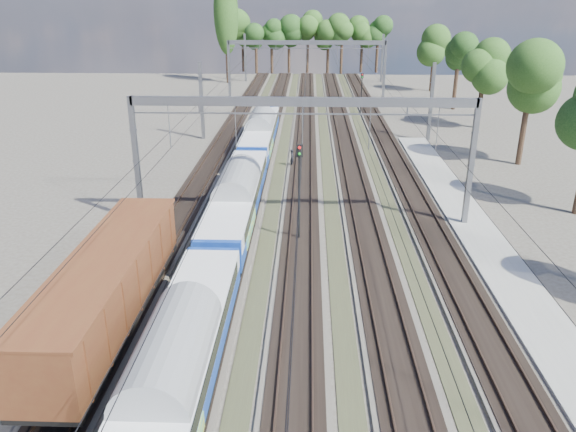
{
  "coord_description": "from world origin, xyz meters",
  "views": [
    {
      "loc": [
        0.4,
        -7.14,
        15.34
      ],
      "look_at": [
        -0.76,
        24.4,
        2.8
      ],
      "focal_mm": 35.0,
      "sensor_mm": 36.0,
      "label": 1
    }
  ],
  "objects_px": {
    "freight_boxcar": "(108,286)",
    "signal_near": "(299,181)",
    "emu_train": "(237,194)",
    "signal_far": "(362,88)",
    "worker": "(292,158)"
  },
  "relations": [
    {
      "from": "worker",
      "to": "signal_far",
      "type": "relative_size",
      "value": 0.3
    },
    {
      "from": "worker",
      "to": "signal_near",
      "type": "xyz_separation_m",
      "value": [
        0.95,
        -17.19,
        3.32
      ]
    },
    {
      "from": "freight_boxcar",
      "to": "worker",
      "type": "relative_size",
      "value": 9.23
    },
    {
      "from": "freight_boxcar",
      "to": "signal_near",
      "type": "bearing_deg",
      "value": 51.39
    },
    {
      "from": "emu_train",
      "to": "signal_near",
      "type": "xyz_separation_m",
      "value": [
        4.36,
        -2.21,
        1.73
      ]
    },
    {
      "from": "freight_boxcar",
      "to": "signal_far",
      "type": "relative_size",
      "value": 2.81
    },
    {
      "from": "worker",
      "to": "signal_far",
      "type": "bearing_deg",
      "value": -16.13
    },
    {
      "from": "emu_train",
      "to": "worker",
      "type": "height_order",
      "value": "emu_train"
    },
    {
      "from": "freight_boxcar",
      "to": "worker",
      "type": "bearing_deg",
      "value": 74.38
    },
    {
      "from": "emu_train",
      "to": "signal_near",
      "type": "height_order",
      "value": "signal_near"
    },
    {
      "from": "emu_train",
      "to": "freight_boxcar",
      "type": "distance_m",
      "value": 14.05
    },
    {
      "from": "emu_train",
      "to": "signal_far",
      "type": "xyz_separation_m",
      "value": [
        12.01,
        40.34,
        1.02
      ]
    },
    {
      "from": "emu_train",
      "to": "worker",
      "type": "bearing_deg",
      "value": 77.17
    },
    {
      "from": "emu_train",
      "to": "freight_boxcar",
      "type": "xyz_separation_m",
      "value": [
        -4.5,
        -13.31,
        -0.02
      ]
    },
    {
      "from": "freight_boxcar",
      "to": "worker",
      "type": "xyz_separation_m",
      "value": [
        7.91,
        28.29,
        -1.57
      ]
    }
  ]
}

